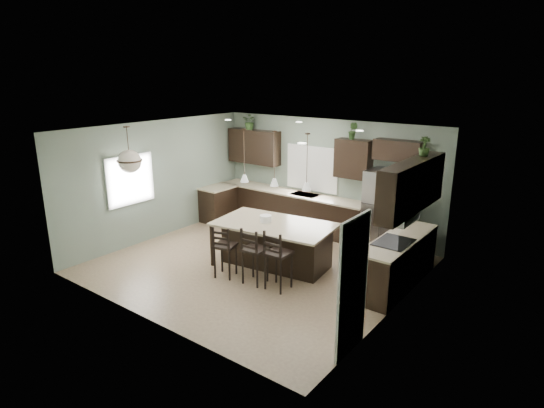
{
  "coord_description": "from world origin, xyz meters",
  "views": [
    {
      "loc": [
        5.53,
        -6.77,
        3.87
      ],
      "look_at": [
        0.1,
        0.4,
        1.25
      ],
      "focal_mm": 30.0,
      "sensor_mm": 36.0,
      "label": 1
    }
  ],
  "objects": [
    {
      "name": "plant_right_wall",
      "position": [
        2.8,
        1.4,
        2.58
      ],
      "size": [
        0.26,
        0.26,
        0.35
      ],
      "primitive_type": "imported",
      "rotation": [
        0.0,
        0.0,
        0.41
      ],
      "color": "#304D21",
      "rests_on": "right_upper_cabs"
    },
    {
      "name": "kitchen_island",
      "position": [
        0.31,
        0.2,
        0.46
      ],
      "size": [
        2.54,
        1.66,
        0.92
      ],
      "primitive_type": "cube",
      "rotation": [
        0.0,
        0.0,
        0.13
      ],
      "color": "black",
      "rests_on": "ground"
    },
    {
      "name": "bar_stool_center",
      "position": [
        0.5,
        -0.66,
        0.56
      ],
      "size": [
        0.44,
        0.44,
        1.12
      ],
      "primitive_type": "cube",
      "rotation": [
        0.0,
        0.0,
        0.06
      ],
      "color": "black",
      "rests_on": "ground"
    },
    {
      "name": "pendant_right",
      "position": [
        1.0,
        0.29,
        2.25
      ],
      "size": [
        0.17,
        0.17,
        1.1
      ],
      "primitive_type": null,
      "color": "silver",
      "rests_on": "room_shell"
    },
    {
      "name": "fridge_header",
      "position": [
        1.85,
        2.58,
        2.25
      ],
      "size": [
        1.05,
        0.34,
        0.45
      ],
      "primitive_type": "cube",
      "color": "black",
      "rests_on": "room_shell"
    },
    {
      "name": "bar_stool_left",
      "position": [
        -0.15,
        -0.78,
        0.53
      ],
      "size": [
        0.49,
        0.49,
        1.06
      ],
      "primitive_type": "cube",
      "rotation": [
        0.0,
        0.0,
        0.3
      ],
      "color": "black",
      "rests_on": "ground"
    },
    {
      "name": "back_upper_right",
      "position": [
        0.8,
        2.58,
        1.95
      ],
      "size": [
        0.85,
        0.34,
        0.9
      ],
      "primitive_type": "cube",
      "color": "black",
      "rests_on": "room_shell"
    },
    {
      "name": "back_lower_cabs",
      "position": [
        -0.85,
        2.45,
        0.45
      ],
      "size": [
        4.2,
        0.6,
        0.9
      ],
      "primitive_type": "cube",
      "color": "black",
      "rests_on": "ground"
    },
    {
      "name": "cooktop",
      "position": [
        2.68,
        0.6,
        0.94
      ],
      "size": [
        0.58,
        0.75,
        0.02
      ],
      "primitive_type": "cube",
      "color": "black",
      "rests_on": "right_countertop"
    },
    {
      "name": "left_return_countertop",
      "position": [
        -2.68,
        1.7,
        0.92
      ],
      "size": [
        0.66,
        0.96,
        0.04
      ],
      "primitive_type": "cube",
      "color": "beige",
      "rests_on": "left_return_cabs"
    },
    {
      "name": "plant_back_right",
      "position": [
        0.77,
        2.55,
        2.6
      ],
      "size": [
        0.22,
        0.17,
        0.39
      ],
      "primitive_type": "imported",
      "rotation": [
        0.0,
        0.0,
        0.0
      ],
      "color": "#2D4D22",
      "rests_on": "back_upper_right"
    },
    {
      "name": "serving_dish",
      "position": [
        0.11,
        0.17,
        0.99
      ],
      "size": [
        0.24,
        0.24,
        0.14
      ],
      "primitive_type": "cylinder",
      "color": "white",
      "rests_on": "kitchen_island"
    },
    {
      "name": "wall_oven_front",
      "position": [
        2.4,
        0.6,
        0.45
      ],
      "size": [
        0.01,
        0.72,
        0.6
      ],
      "primitive_type": "cube",
      "color": "gray",
      "rests_on": "right_lower_cabs"
    },
    {
      "name": "window_left",
      "position": [
        -2.98,
        -0.8,
        1.55
      ],
      "size": [
        0.02,
        1.1,
        1.0
      ],
      "primitive_type": "cube",
      "color": "white",
      "rests_on": "room_shell"
    },
    {
      "name": "ground",
      "position": [
        0.0,
        0.0,
        0.0
      ],
      "size": [
        6.0,
        6.0,
        0.0
      ],
      "primitive_type": "plane",
      "color": "#9E8466",
      "rests_on": "ground"
    },
    {
      "name": "plant_back_left",
      "position": [
        -2.26,
        2.55,
        2.61
      ],
      "size": [
        0.41,
        0.36,
        0.42
      ],
      "primitive_type": "imported",
      "rotation": [
        0.0,
        0.0,
        -0.1
      ],
      "color": "#325324",
      "rests_on": "back_upper_left"
    },
    {
      "name": "refrigerator",
      "position": [
        1.82,
        2.3,
        0.93
      ],
      "size": [
        0.9,
        0.74,
        1.85
      ],
      "primitive_type": "cube",
      "color": "gray",
      "rests_on": "ground"
    },
    {
      "name": "chandelier",
      "position": [
        -2.59,
        -1.04,
        2.3
      ],
      "size": [
        0.53,
        0.53,
        0.99
      ],
      "primitive_type": null,
      "color": "beige",
      "rests_on": "room_shell"
    },
    {
      "name": "pendant_center",
      "position": [
        0.31,
        0.2,
        2.25
      ],
      "size": [
        0.17,
        0.17,
        1.1
      ],
      "primitive_type": null,
      "color": "silver",
      "rests_on": "room_shell"
    },
    {
      "name": "right_upper_cabs",
      "position": [
        2.83,
        0.87,
        1.95
      ],
      "size": [
        0.34,
        2.35,
        0.9
      ],
      "primitive_type": "cube",
      "color": "black",
      "rests_on": "room_shell"
    },
    {
      "name": "room_shell",
      "position": [
        0.0,
        0.0,
        1.7
      ],
      "size": [
        6.0,
        6.0,
        6.0
      ],
      "color": "slate",
      "rests_on": "ground"
    },
    {
      "name": "pantry_door",
      "position": [
        2.98,
        -1.55,
        1.02
      ],
      "size": [
        0.04,
        0.82,
        2.04
      ],
      "primitive_type": "cube",
      "color": "white",
      "rests_on": "ground"
    },
    {
      "name": "right_lower_cabs",
      "position": [
        2.7,
        0.87,
        0.45
      ],
      "size": [
        0.6,
        2.35,
        0.9
      ],
      "primitive_type": "cube",
      "color": "black",
      "rests_on": "ground"
    },
    {
      "name": "faucet",
      "position": [
        -0.4,
        2.4,
        1.08
      ],
      "size": [
        0.02,
        0.02,
        0.28
      ],
      "primitive_type": "cylinder",
      "color": "silver",
      "rests_on": "back_countertop"
    },
    {
      "name": "left_return_cabs",
      "position": [
        -2.7,
        1.7,
        0.45
      ],
      "size": [
        0.6,
        0.9,
        0.9
      ],
      "primitive_type": "cube",
      "color": "black",
      "rests_on": "ground"
    },
    {
      "name": "right_countertop",
      "position": [
        2.68,
        0.87,
        0.92
      ],
      "size": [
        0.66,
        2.35,
        0.04
      ],
      "primitive_type": "cube",
      "color": "beige",
      "rests_on": "right_lower_cabs"
    },
    {
      "name": "back_upper_left",
      "position": [
        -2.15,
        2.58,
        1.95
      ],
      "size": [
        1.55,
        0.34,
        0.9
      ],
      "primitive_type": "cube",
      "color": "black",
      "rests_on": "room_shell"
    },
    {
      "name": "bar_stool_right",
      "position": [
        0.99,
        -0.59,
        0.58
      ],
      "size": [
        0.44,
        0.44,
        1.16
      ],
      "primitive_type": "cube",
      "rotation": [
        0.0,
        0.0,
        0.02
      ],
      "color": "black",
      "rests_on": "ground"
    },
    {
      "name": "pendant_left",
      "position": [
        -0.38,
        0.1,
        2.25
      ],
      "size": [
        0.17,
        0.17,
        1.1
      ],
      "primitive_type": null,
      "color": "white",
      "rests_on": "room_shell"
    },
    {
      "name": "window_back",
      "position": [
        -0.4,
        2.73,
        1.55
      ],
      "size": [
        1.35,
        0.02,
        1.0
      ],
      "primitive_type": "cube",
      "color": "white",
      "rests_on": "room_shell"
    },
    {
      "name": "back_countertop",
      "position": [
        -0.85,
        2.43,
        0.92
      ],
      "size": [
        4.2,
        0.66,
        0.04
      ],
      "primitive_type": "cube",
      "color": "beige",
      "rests_on": "back_lower_cabs"
    },
    {
      "name": "sink_inset",
      "position": [
        -0.4,
        2.43,
        0.94
      ],
      "size": [
        0.7,
        0.45,
        0.01
      ],
      "primitive_type": "cube",
      "color": "gray",
      "rests_on": "back_countertop"
    },
    {
      "name": "microwave",
      "position": [
        2.78,
        0.6,
        1.55
      ],
      "size": [
        0.4,
        0.75,
        0.4
      ],
      "primitive_type": "cube",
      "color": "gray",
      "rests_on": "right_upper_cabs"
    }
  ]
}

